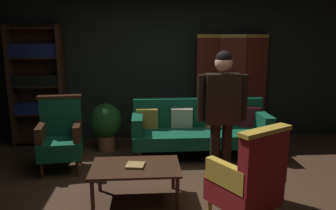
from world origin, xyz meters
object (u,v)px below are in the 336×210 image
at_px(coffee_table, 136,170).
at_px(standing_figure, 222,109).
at_px(folding_screen, 232,86).
at_px(armchair_wing_left, 61,136).
at_px(potted_plant, 106,124).
at_px(book_tan_leather, 135,165).
at_px(bookshelf, 38,83).
at_px(velvet_couch, 200,127).
at_px(armchair_gilt_accent, 249,179).

xyz_separation_m(coffee_table, standing_figure, (1.01, 0.17, 0.65)).
height_order(folding_screen, armchair_wing_left, folding_screen).
relative_size(coffee_table, potted_plant, 1.25).
distance_m(armchair_wing_left, book_tan_leather, 1.48).
height_order(bookshelf, coffee_table, bookshelf).
xyz_separation_m(bookshelf, velvet_couch, (2.70, -0.74, -0.63)).
bearing_deg(potted_plant, book_tan_leather, -73.19).
relative_size(coffee_table, standing_figure, 0.59).
height_order(coffee_table, armchair_wing_left, armchair_wing_left).
xyz_separation_m(bookshelf, armchair_gilt_accent, (2.84, -2.80, -0.60)).
bearing_deg(velvet_couch, bookshelf, 164.71).
distance_m(folding_screen, book_tan_leather, 2.86).
xyz_separation_m(coffee_table, armchair_wing_left, (-1.08, 1.01, 0.12)).
bearing_deg(standing_figure, coffee_table, -170.36).
relative_size(bookshelf, velvet_couch, 0.97).
xyz_separation_m(velvet_couch, coffee_table, (-0.97, -1.48, -0.08)).
relative_size(folding_screen, book_tan_leather, 9.64).
bearing_deg(armchair_gilt_accent, folding_screen, 78.81).
xyz_separation_m(armchair_gilt_accent, book_tan_leather, (-1.12, 0.57, -0.06)).
xyz_separation_m(velvet_couch, potted_plant, (-1.51, 0.26, 0.00)).
bearing_deg(book_tan_leather, velvet_couch, 56.65).
distance_m(coffee_table, standing_figure, 1.22).
bearing_deg(book_tan_leather, armchair_wing_left, 136.63).
distance_m(velvet_couch, armchair_gilt_accent, 2.06).
bearing_deg(armchair_gilt_accent, velvet_couch, 94.00).
bearing_deg(armchair_gilt_accent, potted_plant, 125.38).
xyz_separation_m(standing_figure, potted_plant, (-1.54, 1.57, -0.57)).
xyz_separation_m(folding_screen, coffee_table, (-1.68, -2.24, -0.61)).
height_order(velvet_couch, standing_figure, standing_figure).
distance_m(bookshelf, potted_plant, 1.43).
distance_m(folding_screen, potted_plant, 2.32).
height_order(bookshelf, armchair_wing_left, bookshelf).
relative_size(coffee_table, armchair_gilt_accent, 0.96).
bearing_deg(standing_figure, armchair_wing_left, 158.20).
bearing_deg(coffee_table, standing_figure, 9.64).
xyz_separation_m(folding_screen, bookshelf, (-3.40, -0.03, 0.10)).
distance_m(bookshelf, book_tan_leather, 2.89).
xyz_separation_m(bookshelf, book_tan_leather, (1.72, -2.22, -0.65)).
bearing_deg(bookshelf, armchair_wing_left, -61.78).
relative_size(folding_screen, standing_figure, 1.12).
height_order(potted_plant, book_tan_leather, potted_plant).
bearing_deg(coffee_table, velvet_couch, 56.60).
bearing_deg(coffee_table, bookshelf, 127.89).
bearing_deg(potted_plant, folding_screen, 12.78).
height_order(velvet_couch, book_tan_leather, velvet_couch).
bearing_deg(armchair_wing_left, standing_figure, -21.80).
relative_size(folding_screen, velvet_couch, 0.90).
distance_m(velvet_couch, book_tan_leather, 1.78).
height_order(armchair_wing_left, book_tan_leather, armchair_wing_left).
distance_m(coffee_table, book_tan_leather, 0.06).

